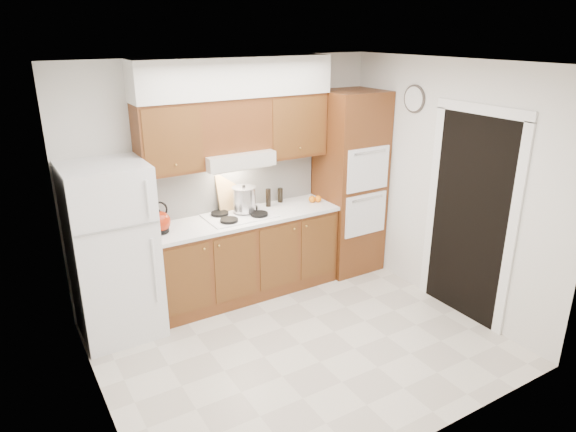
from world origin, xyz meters
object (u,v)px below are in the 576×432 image
Objects in this scene: oven_cabinet at (349,183)px; stock_pot at (244,199)px; fridge at (113,252)px; kettle at (160,222)px.

oven_cabinet is 1.38m from stock_pot.
fridge is 2.86m from oven_cabinet.
oven_cabinet is 10.13× the size of kettle.
kettle is at bearing -175.30° from stock_pot.
oven_cabinet is at bearing 3.97° from kettle.
stock_pot is at bearing 8.90° from kettle.
oven_cabinet reaches higher than kettle.
fridge reaches higher than stock_pot.
stock_pot is (0.98, 0.08, 0.04)m from kettle.
oven_cabinet is at bearing 0.70° from fridge.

